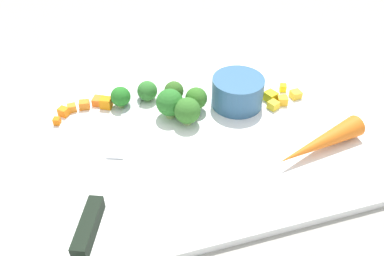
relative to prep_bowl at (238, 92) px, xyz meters
The scene contains 23 objects.
ground_plane 0.11m from the prep_bowl, 151.23° to the right, with size 4.00×4.00×0.00m, color #9A978E.
cutting_board 0.11m from the prep_bowl, 151.23° to the right, with size 0.54×0.38×0.01m, color white.
prep_bowl is the anchor object (origin of this frame).
chef_knife 0.26m from the prep_bowl, 151.01° to the right, with size 0.14×0.30×0.02m.
whole_carrot 0.15m from the prep_bowl, 63.05° to the right, with size 0.03×0.03×0.15m, color orange.
carrot_dice_0 0.26m from the prep_bowl, 167.70° to the left, with size 0.01×0.01×0.01m, color orange.
carrot_dice_1 0.28m from the prep_bowl, behind, with size 0.01×0.01×0.01m, color orange.
carrot_dice_2 0.27m from the prep_bowl, 169.85° to the left, with size 0.01×0.01×0.01m, color orange.
carrot_dice_3 0.22m from the prep_bowl, 163.73° to the left, with size 0.02×0.02×0.01m, color orange.
carrot_dice_4 0.21m from the prep_bowl, 166.26° to the left, with size 0.02×0.02×0.02m, color orange.
carrot_dice_5 0.24m from the prep_bowl, 166.43° to the left, with size 0.01×0.02×0.01m, color orange.
pepper_dice_0 0.08m from the prep_bowl, 16.54° to the right, with size 0.01×0.02×0.01m, color yellow.
pepper_dice_1 0.06m from the prep_bowl, 27.98° to the right, with size 0.01×0.01×0.01m, color yellow.
pepper_dice_2 0.09m from the prep_bowl, ahead, with size 0.01×0.01×0.01m, color yellow.
pepper_dice_3 0.06m from the prep_bowl, ahead, with size 0.02×0.02×0.02m, color yellow.
pepper_dice_4 0.10m from the prep_bowl, ahead, with size 0.02×0.02×0.01m, color yellow.
pepper_dice_5 0.06m from the prep_bowl, 41.94° to the left, with size 0.01×0.01×0.01m, color yellow.
broccoli_floret_0 0.07m from the prep_bowl, behind, with size 0.03×0.03×0.04m.
broccoli_floret_1 0.10m from the prep_bowl, 161.09° to the left, with size 0.03×0.03×0.04m.
broccoli_floret_2 0.09m from the prep_bowl, 164.77° to the right, with size 0.04×0.04×0.04m.
broccoli_floret_3 0.14m from the prep_bowl, 159.15° to the left, with size 0.03×0.03×0.03m.
broccoli_floret_4 0.11m from the prep_bowl, behind, with size 0.04×0.04×0.05m.
broccoli_floret_5 0.18m from the prep_bowl, 165.82° to the left, with size 0.03×0.03×0.04m.
Camera 1 is at (-0.12, -0.43, 0.40)m, focal length 37.45 mm.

